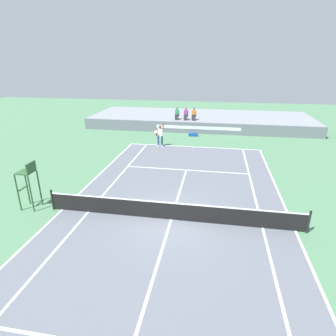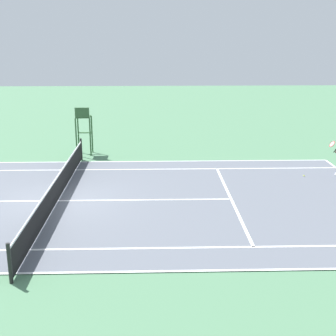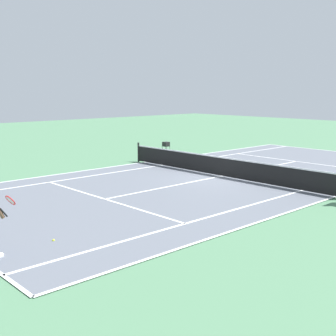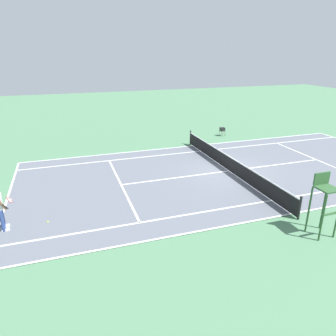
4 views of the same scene
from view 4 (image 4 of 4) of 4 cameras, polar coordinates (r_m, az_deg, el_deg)
name	(u,v)px [view 4 (image 4 of 4)]	position (r m, az deg, el deg)	size (l,w,h in m)	color
ground_plane	(229,171)	(18.93, 10.92, -0.59)	(80.00, 80.00, 0.00)	#4C7A56
court	(229,171)	(18.92, 10.93, -0.56)	(11.08, 23.88, 0.03)	slate
net	(229,163)	(18.75, 11.03, 0.90)	(11.98, 0.10, 1.07)	black
tennis_player	(0,207)	(13.93, -28.06, -6.25)	(0.75, 0.69, 2.08)	navy
tennis_ball	(48,222)	(14.15, -20.90, -9.06)	(0.07, 0.07, 0.07)	#D1E533
umpire_chair	(324,197)	(13.18, 26.42, -4.73)	(0.77, 0.77, 2.44)	#2D562D
ball_hopper	(222,129)	(26.65, 9.79, 6.94)	(0.36, 0.36, 0.70)	black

